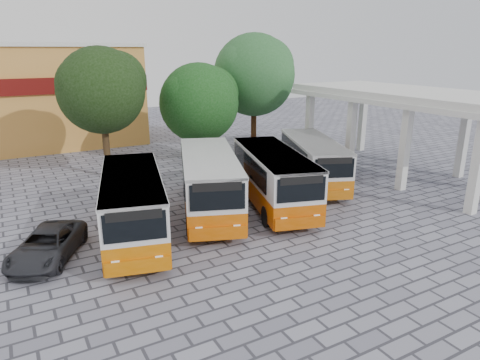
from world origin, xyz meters
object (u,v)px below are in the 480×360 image
bus_far_left (133,202)px  bus_far_right (313,159)px  bus_centre_right (273,175)px  bus_centre_left (209,180)px  parked_car (47,245)px

bus_far_left → bus_far_right: bearing=25.5°
bus_far_left → bus_centre_right: 7.36m
bus_centre_left → bus_far_right: size_ratio=1.08×
bus_centre_right → parked_car: 10.92m
bus_far_left → bus_centre_left: 4.25m
bus_centre_right → parked_car: (-10.85, -0.68, -1.08)m
bus_centre_right → bus_far_right: bus_centre_right is taller
bus_centre_right → bus_far_right: (4.07, 1.89, -0.08)m
bus_centre_right → bus_far_left: bearing=-160.5°
bus_far_left → bus_far_right: size_ratio=1.01×
bus_far_left → parked_car: bearing=-161.3°
bus_far_left → bus_centre_right: bearing=17.3°
bus_centre_right → bus_far_right: size_ratio=1.04×
bus_centre_left → bus_far_right: bearing=29.7°
bus_far_right → parked_car: 15.18m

